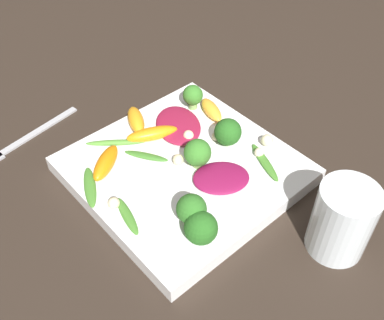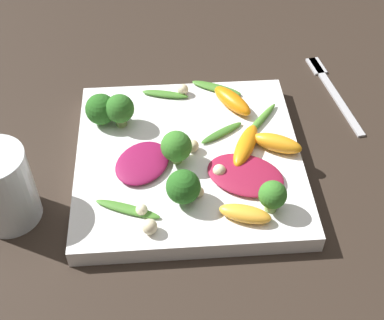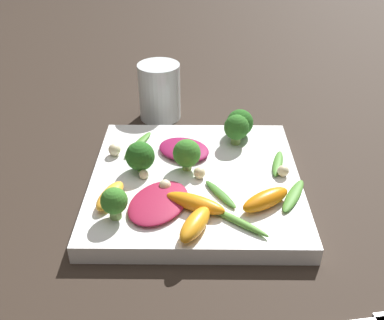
# 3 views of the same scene
# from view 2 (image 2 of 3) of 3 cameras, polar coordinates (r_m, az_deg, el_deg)

# --- Properties ---
(ground_plane) EXTENTS (2.40, 2.40, 0.00)m
(ground_plane) POSITION_cam_2_polar(r_m,az_deg,el_deg) (0.71, -0.37, -0.71)
(ground_plane) COLOR #2D231C
(plate) EXTENTS (0.29, 0.29, 0.02)m
(plate) POSITION_cam_2_polar(r_m,az_deg,el_deg) (0.70, -0.37, -0.02)
(plate) COLOR white
(plate) RESTS_ON ground_plane
(drinking_glass) EXTENTS (0.07, 0.07, 0.10)m
(drinking_glass) POSITION_cam_2_polar(r_m,az_deg,el_deg) (0.65, -19.64, -2.78)
(drinking_glass) COLOR white
(drinking_glass) RESTS_ON ground_plane
(fork) EXTENTS (0.04, 0.19, 0.01)m
(fork) POSITION_cam_2_polar(r_m,az_deg,el_deg) (0.85, 14.44, 7.77)
(fork) COLOR #B2B2B7
(fork) RESTS_ON ground_plane
(radicchio_leaf_0) EXTENTS (0.12, 0.10, 0.01)m
(radicchio_leaf_0) POSITION_cam_2_polar(r_m,az_deg,el_deg) (0.66, 5.71, -1.58)
(radicchio_leaf_0) COLOR maroon
(radicchio_leaf_0) RESTS_ON plate
(radicchio_leaf_1) EXTENTS (0.10, 0.10, 0.01)m
(radicchio_leaf_1) POSITION_cam_2_polar(r_m,az_deg,el_deg) (0.67, -5.32, -0.29)
(radicchio_leaf_1) COLOR maroon
(radicchio_leaf_1) RESTS_ON plate
(orange_segment_0) EXTENTS (0.06, 0.04, 0.02)m
(orange_segment_0) POSITION_cam_2_polar(r_m,az_deg,el_deg) (0.62, 5.69, -5.72)
(orange_segment_0) COLOR #FCAD33
(orange_segment_0) RESTS_ON plate
(orange_segment_1) EXTENTS (0.06, 0.07, 0.02)m
(orange_segment_1) POSITION_cam_2_polar(r_m,az_deg,el_deg) (0.75, 4.32, 6.33)
(orange_segment_1) COLOR orange
(orange_segment_1) RESTS_ON plate
(orange_segment_2) EXTENTS (0.07, 0.05, 0.02)m
(orange_segment_2) POSITION_cam_2_polar(r_m,az_deg,el_deg) (0.69, 9.11, 1.63)
(orange_segment_2) COLOR orange
(orange_segment_2) RESTS_ON plate
(orange_segment_3) EXTENTS (0.05, 0.08, 0.02)m
(orange_segment_3) POSITION_cam_2_polar(r_m,az_deg,el_deg) (0.69, 5.78, 1.33)
(orange_segment_3) COLOR orange
(orange_segment_3) RESTS_ON plate
(broccoli_floret_0) EXTENTS (0.03, 0.03, 0.04)m
(broccoli_floret_0) POSITION_cam_2_polar(r_m,az_deg,el_deg) (0.62, 8.59, -3.77)
(broccoli_floret_0) COLOR #84AD5B
(broccoli_floret_0) RESTS_ON plate
(broccoli_floret_1) EXTENTS (0.04, 0.04, 0.04)m
(broccoli_floret_1) POSITION_cam_2_polar(r_m,az_deg,el_deg) (0.62, -0.94, -2.89)
(broccoli_floret_1) COLOR #7A9E51
(broccoli_floret_1) RESTS_ON plate
(broccoli_floret_2) EXTENTS (0.04, 0.04, 0.05)m
(broccoli_floret_2) POSITION_cam_2_polar(r_m,az_deg,el_deg) (0.72, -7.71, 5.38)
(broccoli_floret_2) COLOR #7A9E51
(broccoli_floret_2) RESTS_ON plate
(broccoli_floret_3) EXTENTS (0.04, 0.04, 0.04)m
(broccoli_floret_3) POSITION_cam_2_polar(r_m,az_deg,el_deg) (0.73, -9.69, 5.34)
(broccoli_floret_3) COLOR #84AD5B
(broccoli_floret_3) RESTS_ON plate
(broccoli_floret_4) EXTENTS (0.04, 0.04, 0.05)m
(broccoli_floret_4) POSITION_cam_2_polar(r_m,az_deg,el_deg) (0.66, -1.68, 1.42)
(broccoli_floret_4) COLOR #7A9E51
(broccoli_floret_4) RESTS_ON plate
(arugula_sprig_0) EXTENTS (0.06, 0.05, 0.01)m
(arugula_sprig_0) POSITION_cam_2_polar(r_m,az_deg,el_deg) (0.71, 3.19, 2.93)
(arugula_sprig_0) COLOR #3D7528
(arugula_sprig_0) RESTS_ON plate
(arugula_sprig_1) EXTENTS (0.07, 0.03, 0.01)m
(arugula_sprig_1) POSITION_cam_2_polar(r_m,az_deg,el_deg) (0.77, -2.89, 7.03)
(arugula_sprig_1) COLOR #47842D
(arugula_sprig_1) RESTS_ON plate
(arugula_sprig_2) EXTENTS (0.07, 0.05, 0.01)m
(arugula_sprig_2) POSITION_cam_2_polar(r_m,az_deg,el_deg) (0.78, 2.61, 7.69)
(arugula_sprig_2) COLOR #47842D
(arugula_sprig_2) RESTS_ON plate
(arugula_sprig_3) EXTENTS (0.08, 0.04, 0.01)m
(arugula_sprig_3) POSITION_cam_2_polar(r_m,az_deg,el_deg) (0.63, -6.88, -5.21)
(arugula_sprig_3) COLOR #47842D
(arugula_sprig_3) RESTS_ON plate
(arugula_sprig_4) EXTENTS (0.06, 0.08, 0.01)m
(arugula_sprig_4) POSITION_cam_2_polar(r_m,az_deg,el_deg) (0.73, 7.17, 4.07)
(arugula_sprig_4) COLOR #518E33
(arugula_sprig_4) RESTS_ON plate
(macadamia_nut_0) EXTENTS (0.02, 0.02, 0.02)m
(macadamia_nut_0) POSITION_cam_2_polar(r_m,az_deg,el_deg) (0.69, 0.06, 1.53)
(macadamia_nut_0) COLOR beige
(macadamia_nut_0) RESTS_ON plate
(macadamia_nut_1) EXTENTS (0.02, 0.02, 0.02)m
(macadamia_nut_1) POSITION_cam_2_polar(r_m,az_deg,el_deg) (0.66, 2.93, -1.14)
(macadamia_nut_1) COLOR beige
(macadamia_nut_1) RESTS_ON plate
(macadamia_nut_2) EXTENTS (0.02, 0.02, 0.02)m
(macadamia_nut_2) POSITION_cam_2_polar(r_m,az_deg,el_deg) (0.77, -0.81, 7.54)
(macadamia_nut_2) COLOR beige
(macadamia_nut_2) RESTS_ON plate
(macadamia_nut_3) EXTENTS (0.02, 0.02, 0.02)m
(macadamia_nut_3) POSITION_cam_2_polar(r_m,az_deg,el_deg) (0.60, -4.56, -7.10)
(macadamia_nut_3) COLOR beige
(macadamia_nut_3) RESTS_ON plate
(macadamia_nut_4) EXTENTS (0.01, 0.01, 0.01)m
(macadamia_nut_4) POSITION_cam_2_polar(r_m,az_deg,el_deg) (0.62, -5.38, -5.30)
(macadamia_nut_4) COLOR beige
(macadamia_nut_4) RESTS_ON plate
(macadamia_nut_5) EXTENTS (0.01, 0.01, 0.01)m
(macadamia_nut_5) POSITION_cam_2_polar(r_m,az_deg,el_deg) (0.64, 0.72, -3.43)
(macadamia_nut_5) COLOR beige
(macadamia_nut_5) RESTS_ON plate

